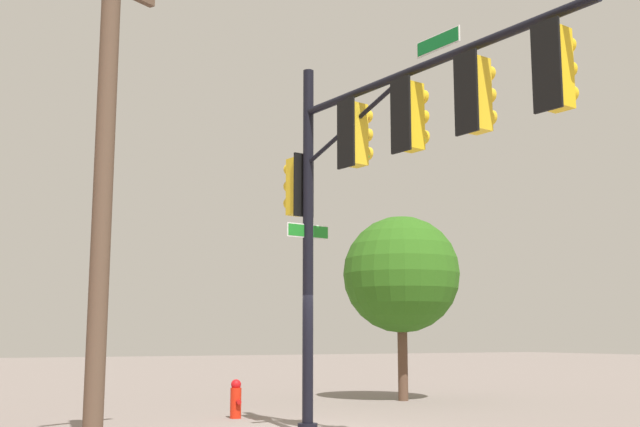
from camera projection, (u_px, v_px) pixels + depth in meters
signal_pole_assembly at (385, 152)px, 13.19m from camera, size 7.06×1.62×6.83m
utility_pole at (103, 183)px, 12.39m from camera, size 0.95×1.65×8.02m
fire_hydrant at (236, 399)px, 17.12m from camera, size 0.33×0.24×0.83m
tree_near at (401, 274)px, 22.36m from camera, size 3.29×3.29×5.15m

